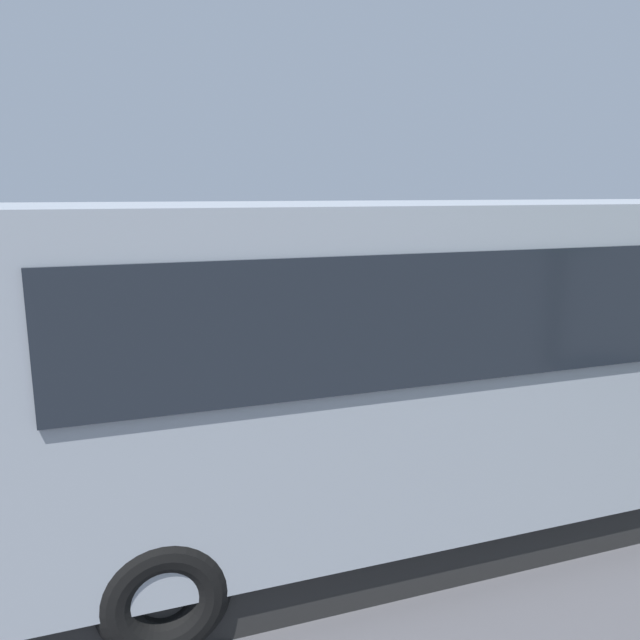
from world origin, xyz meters
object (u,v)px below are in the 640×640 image
at_px(tour_bus, 496,359).
at_px(parked_motorcycle_silver, 618,382).
at_px(spectator_centre, 333,352).
at_px(stunt_motorcycle, 259,299).
at_px(traffic_cone, 377,337).
at_px(spectator_far_left, 464,343).
at_px(spectator_right, 239,362).
at_px(spectator_left, 407,353).
at_px(parked_motorcycle_dark, 393,402).

height_order(tour_bus, parked_motorcycle_silver, tour_bus).
height_order(spectator_centre, stunt_motorcycle, stunt_motorcycle).
bearing_deg(spectator_centre, traffic_cone, -121.88).
bearing_deg(spectator_far_left, spectator_centre, 0.32).
bearing_deg(spectator_right, parked_motorcycle_silver, 170.08).
relative_size(spectator_centre, traffic_cone, 2.80).
bearing_deg(parked_motorcycle_silver, tour_bus, 28.88).
xyz_separation_m(tour_bus, parked_motorcycle_silver, (-3.52, -1.94, -1.16)).
relative_size(tour_bus, spectator_centre, 5.77).
relative_size(parked_motorcycle_silver, traffic_cone, 3.26).
distance_m(spectator_left, parked_motorcycle_dark, 0.88).
bearing_deg(spectator_right, stunt_motorcycle, -105.60).
height_order(tour_bus, spectator_centre, tour_bus).
bearing_deg(spectator_centre, spectator_far_left, -179.68).
relative_size(parked_motorcycle_silver, stunt_motorcycle, 1.09).
xyz_separation_m(stunt_motorcycle, traffic_cone, (-2.26, 1.25, -0.75)).
bearing_deg(stunt_motorcycle, parked_motorcycle_silver, 126.94).
bearing_deg(traffic_cone, parked_motorcycle_silver, 114.77).
relative_size(spectator_left, stunt_motorcycle, 0.90).
distance_m(spectator_far_left, spectator_right, 3.56).
xyz_separation_m(tour_bus, spectator_left, (-0.29, -2.69, -0.64)).
distance_m(spectator_centre, spectator_right, 1.37).
bearing_deg(spectator_right, spectator_centre, 178.85).
relative_size(parked_motorcycle_dark, traffic_cone, 3.24).
relative_size(spectator_left, parked_motorcycle_dark, 0.83).
bearing_deg(spectator_right, parked_motorcycle_dark, 158.48).
bearing_deg(parked_motorcycle_silver, spectator_centre, -12.64).
bearing_deg(spectator_left, parked_motorcycle_silver, 166.89).
xyz_separation_m(spectator_left, spectator_centre, (1.09, -0.22, 0.05)).
bearing_deg(parked_motorcycle_dark, spectator_right, -21.52).
bearing_deg(parked_motorcycle_silver, spectator_far_left, -24.70).
distance_m(parked_motorcycle_dark, stunt_motorcycle, 5.64).
height_order(parked_motorcycle_silver, parked_motorcycle_dark, same).
height_order(parked_motorcycle_dark, traffic_cone, parked_motorcycle_dark).
bearing_deg(traffic_cone, spectator_right, 44.59).
bearing_deg(spectator_centre, spectator_left, 168.75).
xyz_separation_m(tour_bus, stunt_motorcycle, (0.83, -7.72, -0.59)).
height_order(tour_bus, spectator_far_left, tour_bus).
bearing_deg(traffic_cone, stunt_motorcycle, -28.93).
bearing_deg(spectator_centre, parked_motorcycle_dark, 129.32).
bearing_deg(spectator_left, spectator_right, -5.66).
height_order(spectator_right, traffic_cone, spectator_right).
xyz_separation_m(tour_bus, spectator_far_left, (-1.39, -2.92, -0.62)).
distance_m(tour_bus, traffic_cone, 6.77).
height_order(spectator_left, parked_motorcycle_silver, spectator_left).
bearing_deg(spectator_far_left, parked_motorcycle_silver, 155.30).
bearing_deg(stunt_motorcycle, parked_motorcycle_dark, 96.73).
bearing_deg(spectator_centre, parked_motorcycle_silver, 167.36).
height_order(spectator_right, stunt_motorcycle, stunt_motorcycle).
relative_size(spectator_far_left, parked_motorcycle_silver, 0.84).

